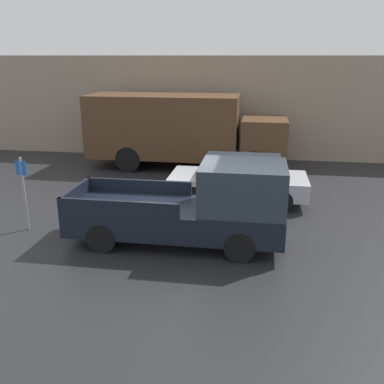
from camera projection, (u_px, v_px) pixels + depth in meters
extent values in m
plane|color=#232326|center=(172.00, 228.00, 12.45)|extent=(60.00, 60.00, 0.00)
cube|color=gray|center=(210.00, 108.00, 20.44)|extent=(28.00, 0.15, 4.79)
cube|color=black|center=(176.00, 218.00, 11.28)|extent=(5.60, 1.96, 0.69)
cube|color=#28333D|center=(243.00, 187.00, 10.74)|extent=(2.13, 1.84, 1.18)
cube|color=black|center=(138.00, 186.00, 12.18)|extent=(3.08, 0.10, 0.38)
cube|color=black|center=(117.00, 208.00, 10.43)|extent=(3.08, 0.10, 0.38)
cube|color=black|center=(75.00, 194.00, 11.53)|extent=(0.10, 1.96, 0.38)
cylinder|color=black|center=(243.00, 221.00, 11.93)|extent=(0.76, 0.26, 0.76)
cylinder|color=black|center=(240.00, 247.00, 10.30)|extent=(0.76, 0.26, 0.76)
cylinder|color=black|center=(123.00, 214.00, 12.44)|extent=(0.76, 0.26, 0.76)
cylinder|color=black|center=(102.00, 238.00, 10.82)|extent=(0.76, 0.26, 0.76)
cube|color=#B7BABF|center=(238.00, 184.00, 14.57)|extent=(4.60, 1.98, 0.60)
cube|color=#28333D|center=(243.00, 166.00, 14.37)|extent=(2.53, 1.74, 0.62)
cylinder|color=black|center=(279.00, 185.00, 15.27)|extent=(0.74, 0.22, 0.74)
cylinder|color=black|center=(281.00, 201.00, 13.60)|extent=(0.74, 0.22, 0.74)
cylinder|color=black|center=(200.00, 181.00, 15.70)|extent=(0.74, 0.22, 0.74)
cylinder|color=black|center=(193.00, 197.00, 14.02)|extent=(0.74, 0.22, 0.74)
cube|color=#4C331E|center=(264.00, 139.00, 18.27)|extent=(1.89, 2.43, 1.75)
cube|color=#4C331E|center=(164.00, 126.00, 18.78)|extent=(6.52, 2.56, 2.66)
cylinder|color=black|center=(255.00, 152.00, 19.66)|extent=(1.09, 0.30, 1.09)
cylinder|color=black|center=(254.00, 164.00, 17.51)|extent=(1.09, 0.30, 1.09)
cylinder|color=black|center=(142.00, 148.00, 20.45)|extent=(1.09, 0.30, 1.09)
cylinder|color=black|center=(128.00, 159.00, 18.30)|extent=(1.09, 0.30, 1.09)
cylinder|color=gray|center=(25.00, 194.00, 11.99)|extent=(0.07, 0.07, 2.13)
cube|color=blue|center=(21.00, 168.00, 11.74)|extent=(0.30, 0.02, 0.40)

